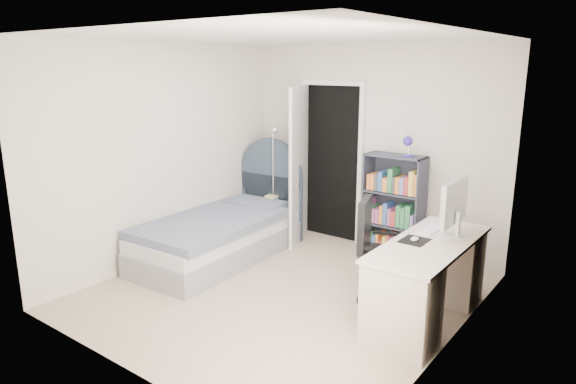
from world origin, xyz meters
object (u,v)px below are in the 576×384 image
Objects in this scene: floor_lamp at (274,194)px; desk at (428,278)px; bookcase at (394,211)px; nightstand at (276,210)px; office_chair at (376,246)px; bed at (223,232)px.

desk is (2.50, -0.94, -0.20)m from floor_lamp.
floor_lamp is 1.01× the size of bookcase.
nightstand is at bearing -170.33° from bookcase.
nightstand is 0.38× the size of desk.
floor_lamp is 0.97× the size of desk.
bookcase is 1.21m from office_chair.
floor_lamp is at bearing 156.53° from office_chair.
bookcase reaches higher than office_chair.
nightstand is 0.24m from floor_lamp.
office_chair is at bearing -24.53° from nightstand.
bed reaches higher than office_chair.
bed is 2.17× the size of office_chair.
office_chair is at bearing 169.77° from desk.
office_chair is at bearing -23.47° from floor_lamp.
desk is (2.51, -0.99, 0.03)m from nightstand.
desk is at bearing -20.59° from floor_lamp.
desk is 1.52× the size of office_chair.
floor_lamp is 2.10m from office_chair.
bed reaches higher than nightstand.
desk reaches higher than nightstand.
floor_lamp reaches higher than office_chair.
bed is 2.02m from office_chair.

